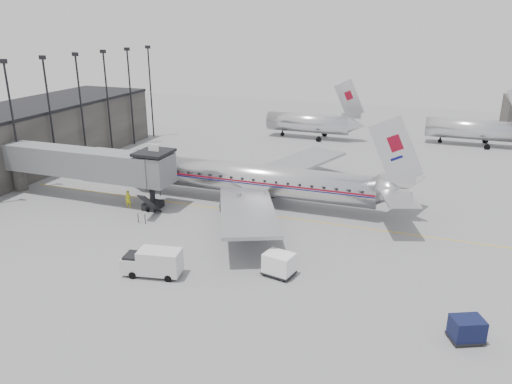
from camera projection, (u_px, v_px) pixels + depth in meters
The scene contains 12 objects.
ground at pixel (218, 233), 47.96m from camera, with size 160.00×160.00×0.00m, color slate.
terminal at pixel (15, 141), 66.50m from camera, with size 12.00×46.00×8.00m, color #33302E.
apron_line at pixel (267, 215), 52.31m from camera, with size 0.15×60.00×0.01m, color gold.
jet_bridge at pixel (93, 165), 55.22m from camera, with size 21.00×6.20×7.10m.
floodlight_masts at pixel (66, 108), 65.61m from camera, with size 0.90×42.25×15.25m.
distant_aircraft_near at pixel (309, 122), 84.87m from camera, with size 16.39×3.20×10.26m.
distant_aircraft_mid at pixel (473, 129), 80.00m from camera, with size 16.39×3.20×10.26m.
airliner at pixel (257, 180), 54.81m from camera, with size 34.46×31.96×10.91m.
service_van at pixel (153, 262), 39.77m from camera, with size 4.97×2.62×2.22m.
baggage_cart_navy at pixel (467, 329), 31.74m from camera, with size 2.53×2.30×1.62m.
baggage_cart_white at pixel (279, 264), 39.83m from camera, with size 2.72×2.28×1.88m.
ramp_worker at pixel (128, 199), 54.19m from camera, with size 0.68×0.45×1.88m, color yellow.
Camera 1 is at (18.51, -40.03, 19.61)m, focal length 35.00 mm.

